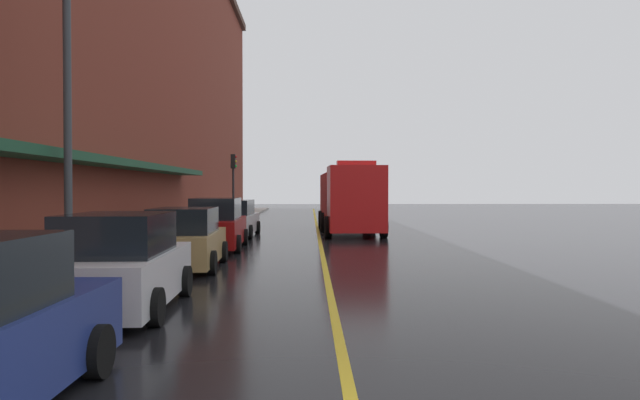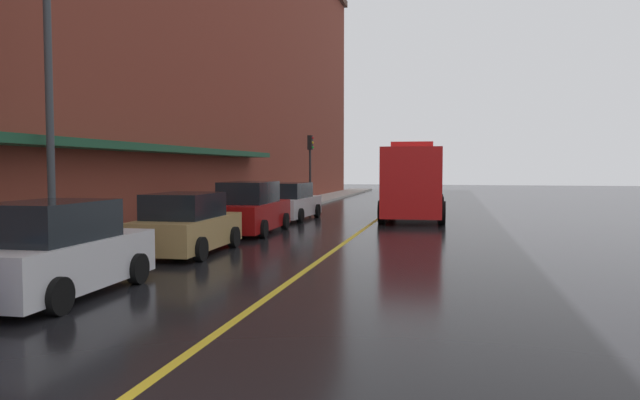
% 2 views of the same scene
% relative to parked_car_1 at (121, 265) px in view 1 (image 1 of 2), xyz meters
% --- Properties ---
extents(ground_plane, '(112.00, 112.00, 0.00)m').
position_rel_parked_car_1_xyz_m(ground_plane, '(3.93, 18.52, -0.84)').
color(ground_plane, black).
extents(sidewalk_left, '(2.40, 70.00, 0.15)m').
position_rel_parked_car_1_xyz_m(sidewalk_left, '(-2.27, 18.52, -0.77)').
color(sidewalk_left, '#ADA8A0').
rests_on(sidewalk_left, ground).
extents(lane_center_stripe, '(0.16, 70.00, 0.01)m').
position_rel_parked_car_1_xyz_m(lane_center_stripe, '(3.93, 18.52, -0.84)').
color(lane_center_stripe, gold).
rests_on(lane_center_stripe, ground).
extents(brick_building_left, '(14.25, 64.00, 19.23)m').
position_rel_parked_car_1_xyz_m(brick_building_left, '(-10.01, 17.52, 8.78)').
color(brick_building_left, maroon).
rests_on(brick_building_left, ground).
extents(parked_car_1, '(2.16, 4.34, 1.81)m').
position_rel_parked_car_1_xyz_m(parked_car_1, '(0.00, 0.00, 0.00)').
color(parked_car_1, silver).
rests_on(parked_car_1, ground).
extents(parked_car_2, '(2.16, 4.33, 1.72)m').
position_rel_parked_car_1_xyz_m(parked_car_2, '(-0.03, 5.65, -0.04)').
color(parked_car_2, '#A5844C').
rests_on(parked_car_2, ground).
extents(parked_car_3, '(2.13, 4.92, 1.92)m').
position_rel_parked_car_1_xyz_m(parked_car_3, '(0.02, 10.93, 0.05)').
color(parked_car_3, maroon).
rests_on(parked_car_3, ground).
extents(parked_car_4, '(2.15, 4.89, 1.73)m').
position_rel_parked_car_1_xyz_m(parked_car_4, '(-0.08, 16.69, -0.03)').
color(parked_car_4, silver).
rests_on(parked_car_4, ground).
extents(fire_truck, '(3.09, 9.42, 3.54)m').
position_rel_parked_car_1_xyz_m(fire_truck, '(5.53, 19.10, 0.85)').
color(fire_truck, red).
rests_on(fire_truck, ground).
extents(parking_meter_1, '(0.14, 0.18, 1.33)m').
position_rel_parked_car_1_xyz_m(parking_meter_1, '(-1.42, 16.46, 0.22)').
color(parking_meter_1, '#4C4C51').
rests_on(parking_meter_1, sidewalk_left).
extents(street_lamp_left, '(0.44, 0.44, 6.94)m').
position_rel_parked_car_1_xyz_m(street_lamp_left, '(-2.02, 2.57, 3.56)').
color(street_lamp_left, '#33383D').
rests_on(street_lamp_left, sidewalk_left).
extents(traffic_light_near, '(0.38, 0.36, 4.30)m').
position_rel_parked_car_1_xyz_m(traffic_light_near, '(-1.36, 26.07, 2.31)').
color(traffic_light_near, '#232326').
rests_on(traffic_light_near, sidewalk_left).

